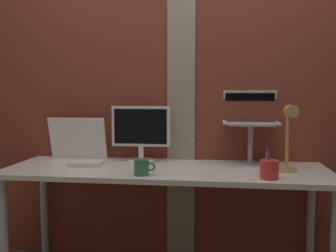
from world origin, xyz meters
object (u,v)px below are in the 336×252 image
Objects in this scene: laptop at (250,114)px; whiteboard_panel at (78,138)px; monitor at (141,130)px; coffee_mug at (142,167)px; desk_lamp at (289,131)px; pen_cup at (269,169)px.

whiteboard_panel is at bearing -178.43° from laptop.
coffee_mug is (0.09, -0.41, -0.17)m from monitor.
monitor is 0.73m from laptop.
desk_lamp is 0.28m from pen_cup.
whiteboard_panel reaches higher than coffee_mug.
coffee_mug is (-0.63, -0.48, -0.28)m from laptop.
monitor reaches higher than whiteboard_panel.
monitor is at bearing -4.51° from whiteboard_panel.
laptop is (0.72, 0.07, 0.11)m from monitor.
whiteboard_panel is 0.71m from coffee_mug.
whiteboard_panel is (-0.46, 0.04, -0.07)m from monitor.
laptop is 0.38m from desk_lamp.
laptop is 0.55m from pen_cup.
pen_cup is (0.78, -0.41, -0.16)m from monitor.
laptop is at bearing 97.90° from pen_cup.
laptop reaches higher than monitor.
desk_lamp is (1.37, -0.28, 0.10)m from whiteboard_panel.
whiteboard_panel is at bearing 160.17° from pen_cup.
coffee_mug is at bearing 180.00° from pen_cup.
desk_lamp is (0.19, -0.32, -0.08)m from laptop.
desk_lamp reaches higher than pen_cup.
desk_lamp reaches higher than whiteboard_panel.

